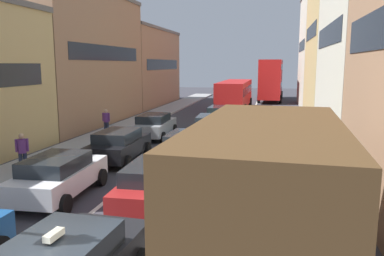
% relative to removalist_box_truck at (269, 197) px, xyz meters
% --- Properties ---
extents(sidewalk_left, '(2.60, 64.00, 0.14)m').
position_rel_removalist_box_truck_xyz_m(sidewalk_left, '(-10.39, 18.00, -1.90)').
color(sidewalk_left, '#959595').
rests_on(sidewalk_left, ground).
extents(lane_stripe_left, '(0.16, 60.00, 0.01)m').
position_rel_removalist_box_truck_xyz_m(lane_stripe_left, '(-5.39, 18.00, -1.97)').
color(lane_stripe_left, silver).
rests_on(lane_stripe_left, ground).
extents(lane_stripe_right, '(0.16, 60.00, 0.01)m').
position_rel_removalist_box_truck_xyz_m(lane_stripe_right, '(-1.99, 18.00, -1.97)').
color(lane_stripe_right, silver).
rests_on(lane_stripe_right, ground).
extents(building_row_left, '(7.20, 43.90, 10.04)m').
position_rel_removalist_box_truck_xyz_m(building_row_left, '(-15.69, 20.46, 2.45)').
color(building_row_left, tan).
rests_on(building_row_left, ground).
extents(building_row_right, '(7.20, 43.90, 13.15)m').
position_rel_removalist_box_truck_xyz_m(building_row_right, '(6.21, 20.85, 3.93)').
color(building_row_right, beige).
rests_on(building_row_right, ground).
extents(removalist_box_truck, '(2.97, 7.79, 3.58)m').
position_rel_removalist_box_truck_xyz_m(removalist_box_truck, '(0.00, 0.00, 0.00)').
color(removalist_box_truck, '#B7B29E').
rests_on(removalist_box_truck, ground).
extents(sedan_centre_lane_second, '(2.18, 4.36, 1.49)m').
position_rel_removalist_box_truck_xyz_m(sedan_centre_lane_second, '(-3.56, 3.89, -1.18)').
color(sedan_centre_lane_second, '#A51E1E').
rests_on(sedan_centre_lane_second, ground).
extents(wagon_left_lane_second, '(2.24, 4.39, 1.49)m').
position_rel_removalist_box_truck_xyz_m(wagon_left_lane_second, '(-7.11, 4.10, -1.18)').
color(wagon_left_lane_second, silver).
rests_on(wagon_left_lane_second, ground).
extents(hatchback_centre_lane_third, '(2.08, 4.31, 1.49)m').
position_rel_removalist_box_truck_xyz_m(hatchback_centre_lane_third, '(-3.79, 9.46, -1.18)').
color(hatchback_centre_lane_third, beige).
rests_on(hatchback_centre_lane_third, ground).
extents(sedan_left_lane_third, '(2.13, 4.33, 1.49)m').
position_rel_removalist_box_truck_xyz_m(sedan_left_lane_third, '(-7.08, 9.33, -1.18)').
color(sedan_left_lane_third, black).
rests_on(sedan_left_lane_third, ground).
extents(coupe_centre_lane_fourth, '(2.24, 4.39, 1.49)m').
position_rel_removalist_box_truck_xyz_m(coupe_centre_lane_fourth, '(-3.70, 15.58, -1.18)').
color(coupe_centre_lane_fourth, '#759EB7').
rests_on(coupe_centre_lane_fourth, ground).
extents(sedan_left_lane_fourth, '(2.14, 4.34, 1.49)m').
position_rel_removalist_box_truck_xyz_m(sedan_left_lane_fourth, '(-7.24, 15.33, -1.18)').
color(sedan_left_lane_fourth, gray).
rests_on(sedan_left_lane_fourth, ground).
extents(sedan_centre_lane_fifth, '(2.10, 4.32, 1.49)m').
position_rel_removalist_box_truck_xyz_m(sedan_centre_lane_fifth, '(-3.82, 20.68, -1.18)').
color(sedan_centre_lane_fifth, '#19592D').
rests_on(sedan_centre_lane_fifth, ground).
extents(sedan_right_lane_behind_truck, '(2.29, 4.41, 1.49)m').
position_rel_removalist_box_truck_xyz_m(sedan_right_lane_behind_truck, '(-0.43, 7.11, -1.18)').
color(sedan_right_lane_behind_truck, '#B29319').
rests_on(sedan_right_lane_behind_truck, ground).
extents(bus_mid_queue_primary, '(2.89, 10.53, 2.90)m').
position_rel_removalist_box_truck_xyz_m(bus_mid_queue_primary, '(-3.80, 30.66, -0.21)').
color(bus_mid_queue_primary, '#B21919').
rests_on(bus_mid_queue_primary, ground).
extents(bus_far_queue_secondary, '(3.05, 10.58, 5.06)m').
position_rel_removalist_box_truck_xyz_m(bus_far_queue_secondary, '(-0.44, 42.09, 0.86)').
color(bus_far_queue_secondary, '#B21919').
rests_on(bus_far_queue_secondary, ground).
extents(pedestrian_mid_sidewalk, '(0.46, 0.35, 1.66)m').
position_rel_removalist_box_truck_xyz_m(pedestrian_mid_sidewalk, '(-10.38, 6.75, -1.03)').
color(pedestrian_mid_sidewalk, '#262D47').
rests_on(pedestrian_mid_sidewalk, ground).
extents(pedestrian_far_sidewalk, '(0.54, 0.34, 1.66)m').
position_rel_removalist_box_truck_xyz_m(pedestrian_far_sidewalk, '(-10.64, 15.76, -1.03)').
color(pedestrian_far_sidewalk, '#262D47').
rests_on(pedestrian_far_sidewalk, ground).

